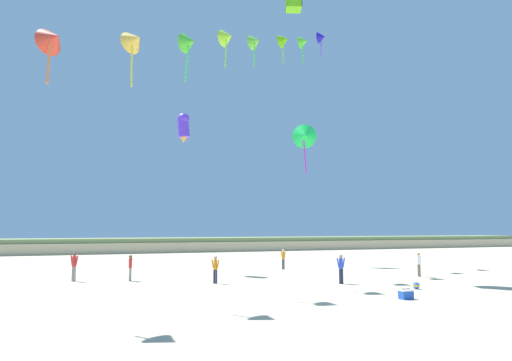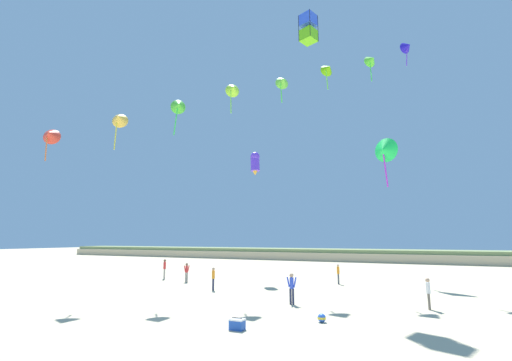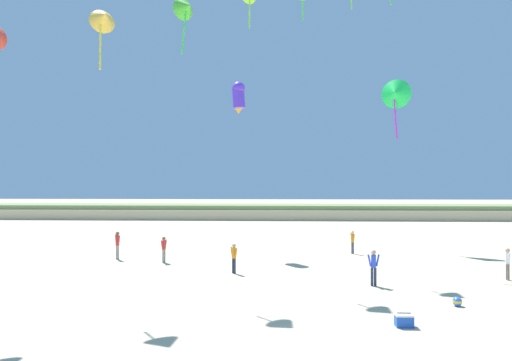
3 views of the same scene
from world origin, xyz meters
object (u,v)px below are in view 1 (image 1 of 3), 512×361
large_kite_mid_trail (305,136)px  person_near_left (419,263)px  person_far_center (74,264)px  large_kite_low_lead (184,127)px  person_near_right (130,266)px  person_far_right (283,258)px  person_far_left (341,267)px  beach_ball (416,286)px  beach_cooler (406,294)px  person_mid_center (215,268)px

large_kite_mid_trail → person_near_left: bearing=-78.3°
person_far_center → large_kite_low_lead: (7.22, 3.82, 9.78)m
person_near_right → person_far_right: bearing=18.4°
person_near_left → person_far_left: bearing=-166.9°
person_far_center → person_near_right: bearing=-18.1°
person_near_left → large_kite_low_lead: size_ratio=0.68×
person_far_left → person_near_left: bearing=13.1°
person_far_left → person_far_center: bearing=155.0°
person_far_center → large_kite_low_lead: size_ratio=0.76×
person_far_right → person_far_center: size_ratio=0.90×
person_far_center → beach_ball: size_ratio=4.78×
beach_cooler → beach_ball: bearing=43.6°
person_far_right → person_mid_center: bearing=-136.7°
person_near_right → large_kite_low_lead: bearing=50.2°
beach_cooler → person_far_right: bearing=86.7°
person_near_right → large_kite_mid_trail: bearing=25.9°
person_near_right → beach_ball: person_near_right is taller
person_far_right → large_kite_mid_trail: size_ratio=0.35×
beach_ball → person_mid_center: bearing=147.0°
person_far_left → person_near_right: bearing=153.2°
person_mid_center → beach_ball: person_mid_center is taller
person_mid_center → person_near_right: bearing=146.2°
person_mid_center → person_far_right: 10.08m
person_far_center → person_far_left: bearing=-25.0°
large_kite_mid_trail → beach_cooler: size_ratio=7.80×
large_kite_mid_trail → beach_ball: (-1.93, -16.52, -11.25)m
person_near_left → beach_ball: (-4.33, -4.91, -0.73)m
large_kite_low_lead → beach_cooler: size_ratio=3.97×
large_kite_low_lead → large_kite_mid_trail: 11.87m
person_far_center → large_kite_mid_trail: (18.76, 6.53, 10.43)m
person_far_left → large_kite_mid_trail: 17.41m
person_near_left → person_far_center: (-21.16, 5.09, 0.09)m
person_far_left → large_kite_low_lead: large_kite_low_lead is taller
large_kite_mid_trail → beach_cooler: bearing=-103.7°
person_mid_center → large_kite_low_lead: size_ratio=0.68×
person_near_left → person_far_center: 21.76m
person_mid_center → person_far_left: person_far_left is taller
person_mid_center → person_far_center: (-7.63, 4.03, 0.10)m
person_far_right → beach_cooler: bearing=-93.3°
beach_ball → person_far_center: bearing=149.3°
person_near_left → large_kite_low_lead: bearing=147.4°
person_mid_center → person_far_right: size_ratio=1.00×
person_far_right → person_far_center: (-14.97, -2.89, 0.10)m
large_kite_low_lead → beach_cooler: bearing=-67.4°
person_mid_center → person_far_left: (6.70, -2.64, 0.06)m
person_far_center → beach_cooler: size_ratio=3.00×
person_near_right → person_far_left: bearing=-26.8°
person_near_right → beach_ball: (13.66, -8.96, -0.71)m
person_far_left → large_kite_mid_trail: (4.42, 13.20, 10.47)m
person_far_right → large_kite_low_lead: bearing=173.1°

